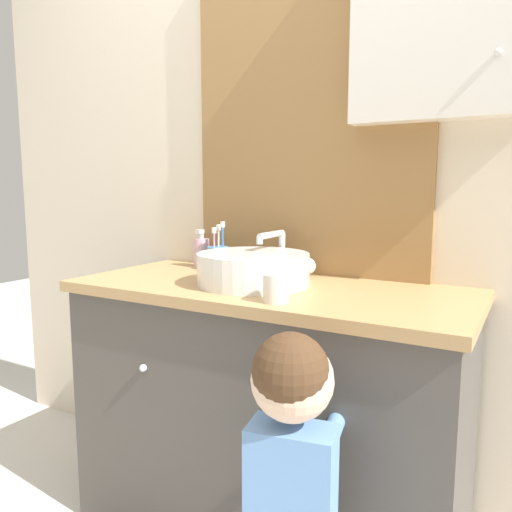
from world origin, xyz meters
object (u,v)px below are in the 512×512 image
(sink_basin, at_px, (254,268))
(soap_dispenser, at_px, (201,252))
(child_figure, at_px, (292,471))
(toothbrush_holder, at_px, (218,257))
(drinking_cup, at_px, (276,288))

(sink_basin, xyz_separation_m, soap_dispenser, (-0.36, 0.21, 0.00))
(child_figure, bearing_deg, soap_dispenser, 137.44)
(sink_basin, height_order, soap_dispenser, sink_basin)
(toothbrush_holder, relative_size, soap_dispenser, 1.24)
(toothbrush_holder, bearing_deg, drinking_cup, -40.11)
(soap_dispenser, distance_m, drinking_cup, 0.67)
(toothbrush_holder, bearing_deg, sink_basin, -34.37)
(child_figure, height_order, drinking_cup, drinking_cup)
(sink_basin, bearing_deg, child_figure, -51.70)
(soap_dispenser, relative_size, drinking_cup, 1.90)
(sink_basin, xyz_separation_m, toothbrush_holder, (-0.26, 0.18, -0.01))
(toothbrush_holder, height_order, drinking_cup, toothbrush_holder)
(toothbrush_holder, relative_size, drinking_cup, 2.37)
(sink_basin, relative_size, child_figure, 0.47)
(sink_basin, height_order, drinking_cup, sink_basin)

